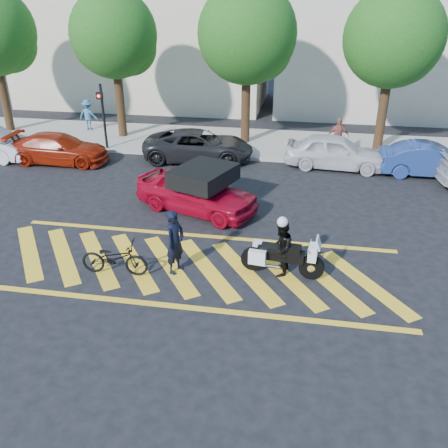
% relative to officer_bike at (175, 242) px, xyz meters
% --- Properties ---
extents(ground, '(90.00, 90.00, 0.00)m').
position_rel_officer_bike_xyz_m(ground, '(0.32, 0.28, -0.93)').
color(ground, black).
rests_on(ground, ground).
extents(sidewalk, '(60.00, 5.00, 0.15)m').
position_rel_officer_bike_xyz_m(sidewalk, '(0.32, 12.28, -0.86)').
color(sidewalk, '#9E998E').
rests_on(sidewalk, ground).
extents(crosswalk, '(12.33, 4.00, 0.01)m').
position_rel_officer_bike_xyz_m(crosswalk, '(0.28, 0.28, -0.93)').
color(crosswalk, yellow).
rests_on(crosswalk, ground).
extents(building_left, '(16.00, 8.00, 10.00)m').
position_rel_officer_bike_xyz_m(building_left, '(-7.68, 21.28, 4.07)').
color(building_left, beige).
rests_on(building_left, ground).
extents(building_right, '(16.00, 8.00, 11.00)m').
position_rel_officer_bike_xyz_m(building_right, '(9.32, 21.28, 4.57)').
color(building_right, beige).
rests_on(building_right, ground).
extents(tree_left, '(4.20, 4.20, 7.26)m').
position_rel_officer_bike_xyz_m(tree_left, '(-6.05, 12.35, 4.06)').
color(tree_left, black).
rests_on(tree_left, ground).
extents(tree_center, '(4.60, 4.60, 7.56)m').
position_rel_officer_bike_xyz_m(tree_center, '(0.45, 12.35, 4.17)').
color(tree_center, black).
rests_on(tree_center, ground).
extents(tree_right, '(4.40, 4.40, 7.41)m').
position_rel_officer_bike_xyz_m(tree_right, '(6.95, 12.35, 4.11)').
color(tree_right, black).
rests_on(tree_right, ground).
extents(signal_pole, '(0.28, 0.43, 3.20)m').
position_rel_officer_bike_xyz_m(signal_pole, '(-6.18, 10.02, 0.99)').
color(signal_pole, black).
rests_on(signal_pole, ground).
extents(officer_bike, '(0.65, 0.79, 1.86)m').
position_rel_officer_bike_xyz_m(officer_bike, '(0.00, 0.00, 0.00)').
color(officer_bike, black).
rests_on(officer_bike, ground).
extents(bicycle, '(1.90, 0.72, 0.99)m').
position_rel_officer_bike_xyz_m(bicycle, '(-1.64, -0.42, -0.44)').
color(bicycle, black).
rests_on(bicycle, ground).
extents(police_motorcycle, '(2.32, 0.78, 1.02)m').
position_rel_officer_bike_xyz_m(police_motorcycle, '(2.89, 0.37, -0.38)').
color(police_motorcycle, black).
rests_on(police_motorcycle, ground).
extents(officer_moto, '(0.70, 0.85, 1.62)m').
position_rel_officer_bike_xyz_m(officer_moto, '(2.88, 0.36, -0.12)').
color(officer_moto, black).
rests_on(officer_moto, ground).
extents(red_convertible, '(4.79, 3.27, 1.52)m').
position_rel_officer_bike_xyz_m(red_convertible, '(-0.32, 4.05, -0.17)').
color(red_convertible, '#9D071E').
rests_on(red_convertible, ground).
extents(parked_left, '(4.57, 1.96, 1.31)m').
position_rel_officer_bike_xyz_m(parked_left, '(-7.62, 8.08, -0.28)').
color(parked_left, maroon).
rests_on(parked_left, ground).
extents(parked_mid_left, '(5.16, 2.75, 1.38)m').
position_rel_officer_bike_xyz_m(parked_mid_left, '(-1.46, 9.48, -0.24)').
color(parked_mid_left, black).
rests_on(parked_mid_left, ground).
extents(parked_mid_right, '(4.47, 2.10, 1.48)m').
position_rel_officer_bike_xyz_m(parked_mid_right, '(4.67, 9.48, -0.19)').
color(parked_mid_right, silver).
rests_on(parked_mid_right, ground).
extents(parked_right, '(4.19, 1.52, 1.37)m').
position_rel_officer_bike_xyz_m(parked_right, '(8.58, 9.18, -0.24)').
color(parked_right, navy).
rests_on(parked_right, ground).
extents(pedestrian_left, '(1.08, 0.66, 1.62)m').
position_rel_officer_bike_xyz_m(pedestrian_left, '(-8.41, 13.08, 0.03)').
color(pedestrian_left, teal).
rests_on(pedestrian_left, sidewalk).
extents(pedestrian_right, '(1.01, 0.44, 1.70)m').
position_rel_officer_bike_xyz_m(pedestrian_right, '(4.83, 10.99, 0.07)').
color(pedestrian_right, '#A05A48').
rests_on(pedestrian_right, sidewalk).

